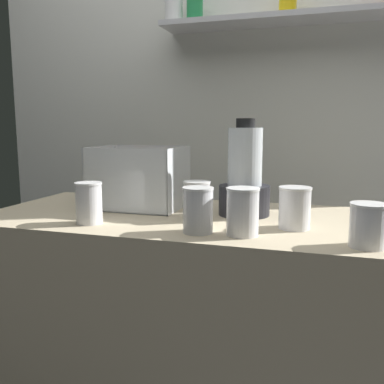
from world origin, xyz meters
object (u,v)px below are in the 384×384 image
Objects in this scene: juice_cup_mango_rightmost at (368,228)px; blender_pitcher at (245,179)px; juice_cup_beet_left at (197,202)px; juice_cup_beet_far_right at (295,210)px; juice_cup_carrot_far_left at (89,205)px; juice_cup_pomegranate_middle at (198,213)px; juice_cup_carrot_right at (243,214)px; carrot_display_bin at (140,189)px.

blender_pitcher is at bearing 140.82° from juice_cup_mango_rightmost.
juice_cup_beet_left is 0.30m from juice_cup_beet_far_right.
juice_cup_beet_left is at bearing 24.81° from juice_cup_carrot_far_left.
juice_cup_pomegranate_middle is at bearing -1.83° from juice_cup_carrot_far_left.
juice_cup_carrot_right reaches higher than juice_cup_beet_left.
juice_cup_mango_rightmost is at bearing -4.21° from juice_cup_carrot_right.
juice_cup_carrot_right is at bearing 175.79° from juice_cup_mango_rightmost.
juice_cup_beet_left is at bearing 175.58° from juice_cup_beet_far_right.
juice_cup_pomegranate_middle is at bearing -43.83° from carrot_display_bin.
blender_pitcher is 0.24m from juice_cup_beet_far_right.
carrot_display_bin is at bearing 157.28° from juice_cup_mango_rightmost.
juice_cup_beet_left is 0.52m from juice_cup_mango_rightmost.
juice_cup_beet_left reaches higher than juice_cup_mango_rightmost.
juice_cup_carrot_right is (0.48, -0.00, -0.00)m from juice_cup_carrot_far_left.
juice_cup_carrot_right is at bearing -39.92° from juice_cup_beet_left.
juice_cup_beet_far_right is at bearing -4.42° from juice_cup_beet_left.
juice_cup_pomegranate_middle is (0.35, -0.01, -0.00)m from juice_cup_carrot_far_left.
carrot_display_bin is 2.49× the size of juice_cup_carrot_far_left.
juice_cup_carrot_far_left is 0.79m from juice_cup_mango_rightmost.
juice_cup_pomegranate_middle is at bearing -176.73° from juice_cup_carrot_right.
juice_cup_pomegranate_middle is at bearing -106.32° from blender_pitcher.
juice_cup_beet_far_right is 0.23m from juice_cup_mango_rightmost.
carrot_display_bin is 0.52m from juice_cup_carrot_right.
blender_pitcher reaches higher than juice_cup_carrot_right.
blender_pitcher is at bearing 44.25° from juice_cup_beet_left.
juice_cup_beet_left is at bearing 140.08° from juice_cup_carrot_right.
juice_cup_mango_rightmost is (0.75, -0.31, -0.02)m from carrot_display_bin.
juice_cup_beet_far_right is at bearing 26.62° from juice_cup_pomegranate_middle.
juice_cup_pomegranate_middle is at bearing 177.90° from juice_cup_mango_rightmost.
carrot_display_bin is 0.99× the size of blender_pitcher.
juice_cup_pomegranate_middle is at bearing -72.51° from juice_cup_beet_left.
juice_cup_beet_far_right is at bearing 42.77° from juice_cup_carrot_right.
juice_cup_beet_left is (-0.13, -0.13, -0.06)m from blender_pitcher.
carrot_display_bin is 0.59m from juice_cup_beet_far_right.
blender_pitcher is 0.47m from juice_cup_mango_rightmost.
juice_cup_beet_far_right is (0.61, 0.12, -0.00)m from juice_cup_carrot_far_left.
juice_cup_pomegranate_middle is 0.44m from juice_cup_mango_rightmost.
juice_cup_carrot_right reaches higher than juice_cup_pomegranate_middle.
juice_cup_beet_far_right reaches higher than juice_cup_mango_rightmost.
juice_cup_mango_rightmost is at bearing -18.94° from juice_cup_beet_left.
juice_cup_mango_rightmost is (0.44, -0.02, -0.01)m from juice_cup_pomegranate_middle.
juice_cup_mango_rightmost is (0.19, -0.14, -0.01)m from juice_cup_beet_far_right.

